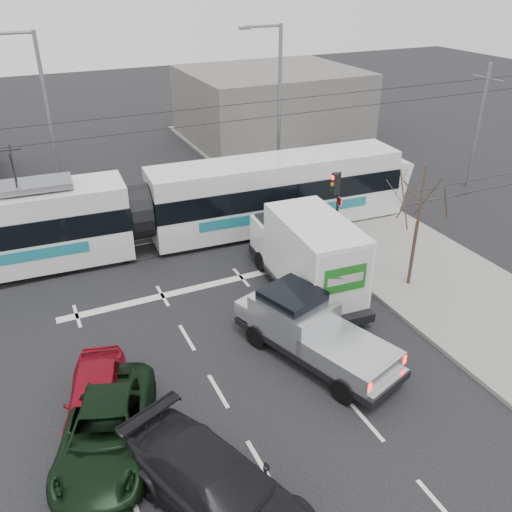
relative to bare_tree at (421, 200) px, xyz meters
name	(u,v)px	position (x,y,z in m)	size (l,w,h in m)	color
ground	(268,375)	(-7.60, -2.50, -3.79)	(120.00, 120.00, 0.00)	black
sidewalk_right	(480,307)	(1.40, -2.50, -3.72)	(6.00, 60.00, 0.15)	gray
rails	(174,246)	(-7.60, 7.50, -3.78)	(60.00, 1.60, 0.03)	#33302D
building_right	(271,105)	(4.40, 21.50, -1.29)	(12.00, 10.00, 5.00)	slate
bare_tree	(421,200)	(0.00, 0.00, 0.00)	(2.40, 2.40, 5.00)	#47382B
traffic_signal	(336,195)	(-1.13, 4.00, -1.05)	(0.44, 0.44, 3.60)	black
street_lamp_near	(276,103)	(-0.29, 11.50, 1.32)	(2.38, 0.25, 9.00)	slate
street_lamp_far	(45,117)	(-11.79, 13.50, 1.32)	(2.38, 0.25, 9.00)	slate
catenary	(167,166)	(-7.60, 7.50, 0.09)	(60.00, 0.20, 7.00)	black
tram	(138,213)	(-9.04, 7.75, -1.93)	(25.78, 4.12, 5.24)	silver
silver_pickup	(308,328)	(-5.91, -2.07, -2.73)	(3.77, 6.21, 2.14)	black
box_truck	(308,255)	(-3.99, 1.40, -2.14)	(2.72, 6.81, 3.34)	black
navy_pickup	(306,229)	(-2.09, 4.77, -2.87)	(1.87, 4.51, 1.88)	black
green_car	(106,430)	(-12.80, -3.34, -3.10)	(2.30, 4.98, 1.38)	black
red_car	(96,396)	(-12.80, -1.93, -3.11)	(1.61, 4.01, 1.36)	maroon
dark_car	(218,488)	(-10.78, -6.35, -3.01)	(2.20, 5.42, 1.57)	black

